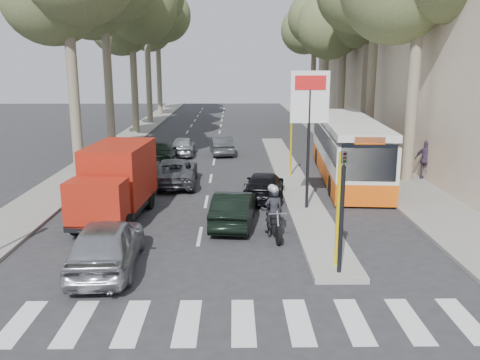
# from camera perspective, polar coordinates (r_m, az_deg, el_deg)

# --- Properties ---
(ground) EXTENTS (120.00, 120.00, 0.00)m
(ground) POSITION_cam_1_polar(r_m,az_deg,el_deg) (15.94, -1.74, -8.71)
(ground) COLOR #28282B
(ground) RESTS_ON ground
(sidewalk_right) EXTENTS (3.20, 70.00, 0.12)m
(sidewalk_right) POSITION_cam_1_polar(r_m,az_deg,el_deg) (41.08, 10.96, 4.67)
(sidewalk_right) COLOR gray
(sidewalk_right) RESTS_ON ground
(median_left) EXTENTS (2.40, 64.00, 0.12)m
(median_left) POSITION_cam_1_polar(r_m,az_deg,el_deg) (43.98, -11.67, 5.19)
(median_left) COLOR gray
(median_left) RESTS_ON ground
(traffic_island) EXTENTS (1.50, 26.00, 0.16)m
(traffic_island) POSITION_cam_1_polar(r_m,az_deg,el_deg) (26.62, 5.65, 0.37)
(traffic_island) COLOR gray
(traffic_island) RESTS_ON ground
(building_far) EXTENTS (11.00, 20.00, 16.00)m
(building_far) POSITION_cam_1_polar(r_m,az_deg,el_deg) (51.16, 17.13, 14.89)
(building_far) COLOR #B7A88E
(building_far) RESTS_ON ground
(billboard) EXTENTS (1.50, 12.10, 5.60)m
(billboard) POSITION_cam_1_polar(r_m,az_deg,el_deg) (20.14, 7.77, 6.67)
(billboard) COLOR yellow
(billboard) RESTS_ON ground
(traffic_light_island) EXTENTS (0.16, 0.41, 3.60)m
(traffic_light_island) POSITION_cam_1_polar(r_m,az_deg,el_deg) (14.05, 11.46, -1.32)
(traffic_light_island) COLOR black
(traffic_light_island) RESTS_ON ground
(tree_l_c) EXTENTS (7.40, 7.20, 13.71)m
(tree_l_c) POSITION_cam_1_polar(r_m,az_deg,el_deg) (43.85, -11.96, 18.23)
(tree_l_c) COLOR #6B604C
(tree_l_c) RESTS_ON ground
(tree_l_e) EXTENTS (7.40, 7.20, 14.49)m
(tree_l_e) POSITION_cam_1_polar(r_m,az_deg,el_deg) (59.67, -9.15, 17.58)
(tree_l_e) COLOR #6B604C
(tree_l_e) RESTS_ON ground
(tree_r_c) EXTENTS (7.40, 7.20, 13.32)m
(tree_r_c) POSITION_cam_1_polar(r_m,az_deg,el_deg) (42.00, 11.84, 18.00)
(tree_r_c) COLOR #6B604C
(tree_r_c) RESTS_ON ground
(tree_r_d) EXTENTS (7.40, 7.20, 14.88)m
(tree_r_d) POSITION_cam_1_polar(r_m,az_deg,el_deg) (49.97, 9.97, 18.85)
(tree_r_d) COLOR #6B604C
(tree_r_d) RESTS_ON ground
(tree_r_e) EXTENTS (7.40, 7.20, 14.10)m
(tree_r_e) POSITION_cam_1_polar(r_m,az_deg,el_deg) (57.78, 8.53, 17.41)
(tree_r_e) COLOR #6B604C
(tree_r_e) RESTS_ON ground
(silver_hatchback) EXTENTS (2.04, 4.57, 1.53)m
(silver_hatchback) POSITION_cam_1_polar(r_m,az_deg,el_deg) (15.36, -14.73, -6.97)
(silver_hatchback) COLOR #A0A1A7
(silver_hatchback) RESTS_ON ground
(dark_hatchback) EXTENTS (1.81, 4.04, 1.29)m
(dark_hatchback) POSITION_cam_1_polar(r_m,az_deg,el_deg) (18.80, -0.71, -3.19)
(dark_hatchback) COLOR black
(dark_hatchback) RESTS_ON ground
(queue_car_a) EXTENTS (2.38, 4.80, 1.31)m
(queue_car_a) POSITION_cam_1_polar(r_m,az_deg,el_deg) (25.21, -7.39, 0.94)
(queue_car_a) COLOR #505158
(queue_car_a) RESTS_ON ground
(queue_car_b) EXTENTS (2.15, 4.21, 1.17)m
(queue_car_b) POSITION_cam_1_polar(r_m,az_deg,el_deg) (22.48, 2.74, -0.64)
(queue_car_b) COLOR black
(queue_car_b) RESTS_ON ground
(queue_car_c) EXTENTS (1.52, 3.64, 1.23)m
(queue_car_c) POSITION_cam_1_polar(r_m,az_deg,el_deg) (33.13, -6.42, 3.82)
(queue_car_c) COLOR #AFB3B8
(queue_car_c) RESTS_ON ground
(queue_car_d) EXTENTS (1.75, 3.89, 1.24)m
(queue_car_d) POSITION_cam_1_polar(r_m,az_deg,el_deg) (33.35, -2.11, 3.96)
(queue_car_d) COLOR #45484C
(queue_car_d) RESTS_ON ground
(queue_car_e) EXTENTS (2.58, 5.33, 1.50)m
(queue_car_e) POSITION_cam_1_polar(r_m,az_deg,el_deg) (29.45, -9.13, 2.83)
(queue_car_e) COLOR black
(queue_car_e) RESTS_ON ground
(red_truck) EXTENTS (2.40, 5.45, 2.84)m
(red_truck) POSITION_cam_1_polar(r_m,az_deg,el_deg) (19.89, -13.72, -0.12)
(red_truck) COLOR black
(red_truck) RESTS_ON ground
(city_bus) EXTENTS (3.45, 11.93, 3.10)m
(city_bus) POSITION_cam_1_polar(r_m,az_deg,el_deg) (26.89, 11.98, 3.65)
(city_bus) COLOR #E3550C
(city_bus) RESTS_ON ground
(motorcycle) EXTENTS (0.86, 2.17, 1.85)m
(motorcycle) POSITION_cam_1_polar(r_m,az_deg,el_deg) (17.68, 3.69, -3.62)
(motorcycle) COLOR black
(motorcycle) RESTS_ON ground
(pedestrian_near) EXTENTS (1.24, 1.20, 1.98)m
(pedestrian_near) POSITION_cam_1_polar(r_m,az_deg,el_deg) (27.24, 20.16, 2.13)
(pedestrian_near) COLOR #483854
(pedestrian_near) RESTS_ON sidewalk_right
(pedestrian_far) EXTENTS (1.00, 0.45, 1.55)m
(pedestrian_far) POSITION_cam_1_polar(r_m,az_deg,el_deg) (29.58, 15.74, 2.84)
(pedestrian_far) COLOR #706054
(pedestrian_far) RESTS_ON sidewalk_right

